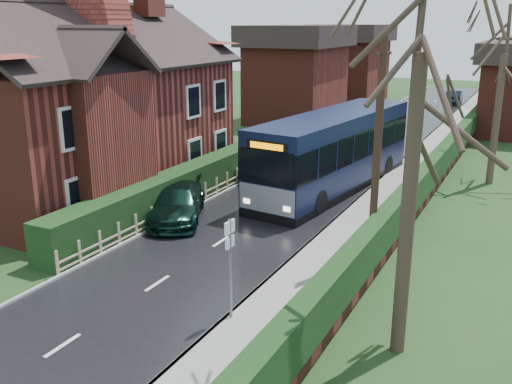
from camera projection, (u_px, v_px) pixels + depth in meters
The scene contains 18 objects.
ground at pixel (192, 261), 19.53m from camera, with size 140.00×140.00×0.00m, color #273F1B.
road at pixel (303, 188), 28.08m from camera, with size 6.00×100.00×0.02m, color black.
pavement at pixel (388, 198), 26.23m from camera, with size 2.50×100.00×0.14m, color slate.
kerb_right at pixel (363, 195), 26.75m from camera, with size 0.12×100.00×0.14m, color gray.
kerb_left at pixel (248, 180), 29.38m from camera, with size 0.12×100.00×0.10m, color gray.
front_hedge at pixel (179, 188), 25.26m from camera, with size 1.20×16.00×1.60m, color black.
picket_fence at pixel (193, 198), 25.04m from camera, with size 0.10×16.00×0.90m, color tan, non-canonical shape.
right_wall_hedge at pixel (425, 182), 25.29m from camera, with size 0.60×50.00×1.80m.
brick_house at pixel (85, 101), 26.13m from camera, with size 9.30×14.60×10.30m.
bus at pixel (334, 152), 27.50m from camera, with size 4.20×12.38×3.69m.
car_silver at pixel (262, 162), 30.04m from camera, with size 1.80×4.48×1.52m, color #AAA9AE.
car_green at pixel (177, 203), 23.49m from camera, with size 1.97×4.85×1.41m, color black.
car_distant at pixel (454, 97), 56.77m from camera, with size 1.42×4.07×1.34m, color #101D32.
bus_stop_sign at pixel (230, 256), 15.02m from camera, with size 0.08×0.44×2.96m.
telegraph_pole at pixel (377, 154), 18.40m from camera, with size 0.30×0.96×7.47m.
tree_right_near at pixel (423, 28), 12.02m from camera, with size 4.80×4.80×10.35m.
tree_right_far at pixel (506, 44), 26.93m from camera, with size 4.74×4.74×9.15m.
tree_house_side at pixel (150, 22), 30.97m from camera, with size 4.64×4.64×10.54m.
Camera 1 is at (10.08, -15.11, 7.87)m, focal length 40.00 mm.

